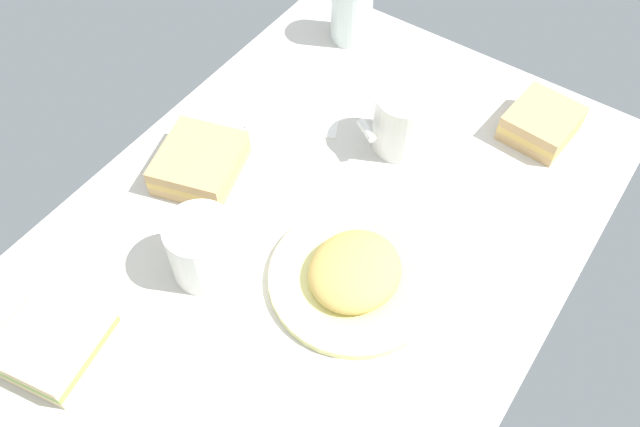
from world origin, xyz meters
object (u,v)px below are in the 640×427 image
Objects in this scene: coffee_mug_black at (403,120)px; sandwich_extra at (200,163)px; plate_of_food at (355,274)px; paper_napkin at (298,101)px; sandwich_main at (54,341)px; sandwich_side at (541,123)px; coffee_mug_milky at (203,248)px; glass_of_milk at (351,13)px.

coffee_mug_black is 29.84cm from sandwich_extra.
coffee_mug_black reaches higher than sandwich_extra.
sandwich_extra is at bearing 84.77° from plate_of_food.
sandwich_main is at bearing -178.48° from paper_napkin.
coffee_mug_black is 0.74× the size of sandwich_extra.
plate_of_food is at bearing -95.23° from sandwich_extra.
coffee_mug_milky is at bearing 151.37° from sandwich_side.
sandwich_extra is (-35.13, 36.87, 0.00)cm from sandwich_side.
plate_of_food is 33.72cm from paper_napkin.
sandwich_side is at bearing -46.38° from sandwich_extra.
sandwich_extra is 1.04× the size of paper_napkin.
coffee_mug_milky reaches higher than sandwich_main.
coffee_mug_milky is 0.76× the size of sandwich_extra.
plate_of_food reaches higher than sandwich_main.
sandwich_extra is 20.20cm from paper_napkin.
paper_napkin is (50.63, 1.34, -2.05)cm from sandwich_main.
coffee_mug_milky reaches higher than plate_of_food.
plate_of_food is 48.97cm from glass_of_milk.
sandwich_extra reaches higher than paper_napkin.
sandwich_main is at bearing -177.21° from glass_of_milk.
coffee_mug_milky is at bearing 118.75° from plate_of_food.
glass_of_milk reaches higher than paper_napkin.
sandwich_main is 1.22× the size of sandwich_side.
plate_of_food reaches higher than sandwich_extra.
coffee_mug_black is at bearing -130.20° from glass_of_milk.
coffee_mug_black reaches higher than sandwich_side.
sandwich_side is (65.88, -32.61, 0.00)cm from sandwich_main.
glass_of_milk reaches higher than sandwich_extra.
coffee_mug_black is 18.42cm from paper_napkin.
sandwich_extra is at bearing 171.68° from paper_napkin.
coffee_mug_black is 0.81× the size of sandwich_main.
sandwich_side is 0.75× the size of sandwich_extra.
sandwich_main is at bearing 162.55° from coffee_mug_black.
plate_of_food reaches higher than paper_napkin.
glass_of_milk is (68.81, 3.36, 2.62)cm from sandwich_main.
coffee_mug_black is 0.77× the size of paper_napkin.
coffee_mug_black is at bearing -15.79° from coffee_mug_milky.
coffee_mug_black is 34.44cm from coffee_mug_milky.
glass_of_milk is at bearing 33.74° from plate_of_food.
sandwich_extra is at bearing 136.01° from coffee_mug_black.
plate_of_food is 38.72cm from sandwich_side.
glass_of_milk reaches higher than coffee_mug_milky.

